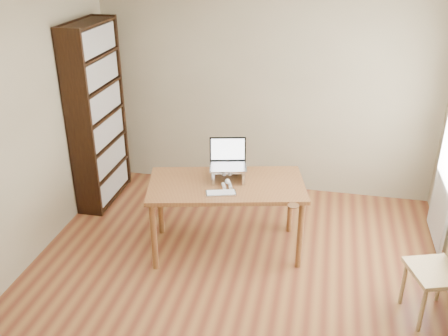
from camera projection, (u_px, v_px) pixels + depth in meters
room at (232, 167)px, 3.85m from camera, size 4.04×4.54×2.64m
bookshelf at (97, 116)px, 5.66m from camera, size 0.30×0.90×2.10m
desk at (226, 191)px, 4.84m from camera, size 1.63×1.07×0.75m
laptop_stand at (228, 172)px, 4.84m from camera, size 0.32×0.25×0.13m
laptop at (229, 159)px, 4.84m from camera, size 0.40×0.37×0.25m
keyboard at (221, 193)px, 4.61m from camera, size 0.30×0.19×0.02m
coaster at (293, 205)px, 4.41m from camera, size 0.11×0.11×0.01m
cat at (226, 172)px, 4.88m from camera, size 0.26×0.49×0.16m
chair at (448, 267)px, 4.01m from camera, size 0.53×0.53×0.95m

